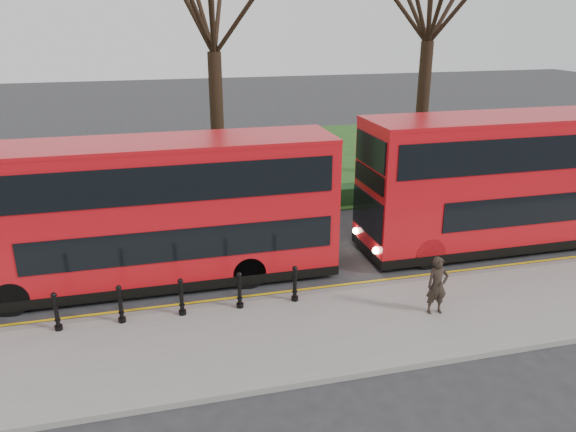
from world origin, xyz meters
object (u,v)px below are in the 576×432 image
object	(u,v)px
bus_rear	(524,181)
pedestrian	(437,285)
bus_lead	(151,214)
bollard_row	(181,298)

from	to	relation	value
bus_rear	pedestrian	world-z (taller)	bus_rear
bus_lead	bus_rear	size ratio (longest dim) A/B	0.95
bus_rear	pedestrian	xyz separation A→B (m)	(-5.38, -4.06, -1.36)
bollard_row	bus_rear	world-z (taller)	bus_rear
bollard_row	pedestrian	xyz separation A→B (m)	(6.59, -1.59, 0.30)
pedestrian	bus_rear	bearing A→B (deg)	41.08
bus_lead	pedestrian	world-z (taller)	bus_lead
bollard_row	bus_lead	size ratio (longest dim) A/B	0.58
bollard_row	bus_lead	xyz separation A→B (m)	(-0.59, 2.51, 1.54)
bollard_row	bus_lead	distance (m)	3.01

